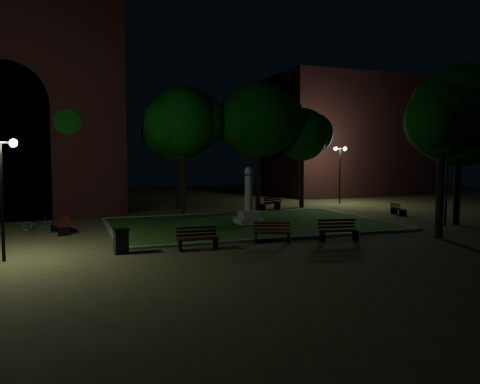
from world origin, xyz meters
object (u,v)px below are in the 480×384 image
object	(u,v)px
bench_near_right	(338,231)
bench_near_left	(272,233)
bench_left_side	(61,226)
bench_right_side	(398,209)
monument	(249,208)
bench_west_near	(197,239)
bicycle	(38,223)
trash_bin	(121,241)
bench_far_side	(271,204)

from	to	relation	value
bench_near_right	bench_near_left	bearing A→B (deg)	177.84
bench_near_left	bench_left_side	xyz separation A→B (m)	(-8.89, 5.88, -0.02)
bench_near_right	bench_right_side	xyz separation A→B (m)	(9.00, 7.04, -0.10)
monument	bench_left_side	bearing A→B (deg)	178.60
bench_near_left	bench_right_side	size ratio (longest dim) A/B	1.16
bench_near_right	bench_west_near	distance (m)	6.54
bench_right_side	bicycle	xyz separation A→B (m)	(-22.02, 1.12, 0.05)
bench_near_right	trash_bin	world-z (taller)	trash_bin
trash_bin	bicycle	size ratio (longest dim) A/B	0.63
bench_far_side	trash_bin	xyz separation A→B (m)	(-11.94, -12.16, 0.06)
monument	trash_bin	size ratio (longest dim) A/B	3.20
monument	bench_far_side	world-z (taller)	monument
bench_west_near	trash_bin	bearing A→B (deg)	176.92
bench_near_left	bench_far_side	xyz separation A→B (m)	(5.33, 12.06, 0.02)
bench_left_side	bicycle	world-z (taller)	bench_left_side
bench_near_right	trash_bin	distance (m)	9.61
bench_west_near	bench_left_side	world-z (taller)	bench_west_near
bench_near_right	bicycle	size ratio (longest dim) A/B	1.18
bench_left_side	bench_far_side	bearing A→B (deg)	98.77
bench_right_side	trash_bin	xyz separation A→B (m)	(-18.59, -6.43, 0.14)
bench_west_near	trash_bin	size ratio (longest dim) A/B	1.73
bench_right_side	trash_bin	bearing A→B (deg)	121.98
bench_near_left	bicycle	xyz separation A→B (m)	(-10.04, 7.44, -0.01)
bench_near_left	trash_bin	world-z (taller)	trash_bin
monument	bench_right_side	size ratio (longest dim) A/B	2.13
bench_left_side	bench_right_side	bearing A→B (deg)	76.51
bicycle	bench_near_left	bearing A→B (deg)	-130.01
bench_west_near	bench_left_side	xyz separation A→B (m)	(-5.33, 6.27, -0.03)
bench_near_right	bench_right_side	world-z (taller)	bench_near_right
bench_far_side	bicycle	world-z (taller)	bench_far_side
bench_west_near	bench_left_side	bearing A→B (deg)	132.75
bicycle	bench_near_right	bearing A→B (deg)	-125.53
bench_near_right	bench_far_side	bearing A→B (deg)	90.93
bench_near_left	bicycle	world-z (taller)	bench_near_left
bench_left_side	bench_far_side	xyz separation A→B (m)	(14.22, 6.18, 0.04)
bench_left_side	trash_bin	size ratio (longest dim) A/B	1.66
bench_near_left	bench_far_side	distance (m)	13.18
monument	bench_near_right	world-z (taller)	monument
trash_bin	bicycle	bearing A→B (deg)	114.46
monument	trash_bin	xyz separation A→B (m)	(-7.69, -5.73, -0.45)
bench_near_right	bench_left_side	world-z (taller)	bench_near_right
bench_left_side	bench_far_side	world-z (taller)	bench_far_side
monument	bench_near_left	xyz separation A→B (m)	(-1.09, -5.63, -0.53)
bench_west_near	trash_bin	distance (m)	3.06
bench_west_near	bicycle	distance (m)	10.17
bench_near_right	bench_left_side	bearing A→B (deg)	162.31
monument	bench_west_near	xyz separation A→B (m)	(-4.65, -6.02, -0.52)
bench_near_left	bicycle	bearing A→B (deg)	164.83
bench_far_side	trash_bin	distance (m)	17.04
bench_right_side	monument	bearing A→B (deg)	106.55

